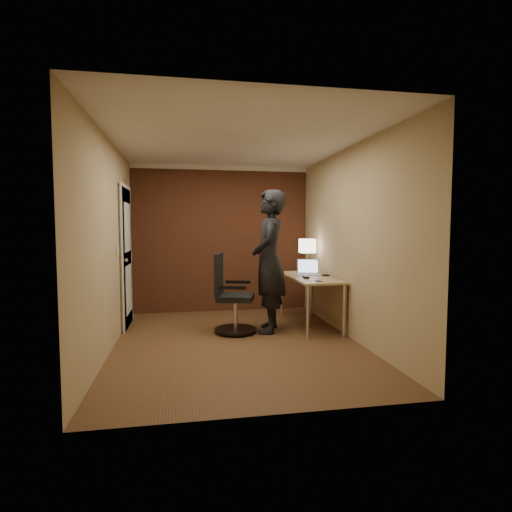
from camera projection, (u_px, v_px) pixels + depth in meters
The scene contains 9 objects.
room at pixel (207, 232), 6.41m from camera, with size 4.00×4.00×4.00m.
desk at pixel (314, 285), 5.90m from camera, with size 0.60×1.50×0.73m.
desk_lamp at pixel (307, 246), 6.34m from camera, with size 0.22×0.22×0.54m.
laptop at pixel (308, 270), 6.08m from camera, with size 0.38×0.33×0.23m.
mouse at pixel (306, 277), 5.62m from camera, with size 0.06×0.10×0.03m, color black.
phone at pixel (319, 281), 5.31m from camera, with size 0.06×0.12×0.01m, color black.
wallet at pixel (325, 275), 5.91m from camera, with size 0.09×0.11×0.02m, color black.
office_chair at pixel (231, 298), 5.48m from camera, with size 0.60×0.66×1.07m.
person at pixel (269, 261), 5.52m from camera, with size 0.72×0.47×1.97m, color black.
Camera 1 is at (-0.64, -4.92, 1.45)m, focal length 28.00 mm.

